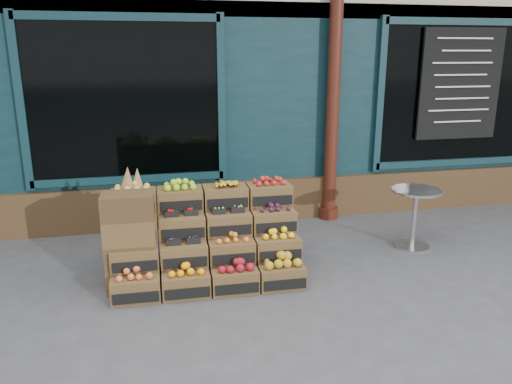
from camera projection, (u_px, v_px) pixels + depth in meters
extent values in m
plane|color=#424244|center=(289.00, 287.00, 5.19)|extent=(60.00, 60.00, 0.00)
cube|color=#0D292E|center=(214.00, 50.00, 9.43)|extent=(12.00, 6.00, 4.80)
cube|color=#0D292E|center=(245.00, 116.00, 6.90)|extent=(12.00, 0.12, 3.00)
cube|color=#46301C|center=(247.00, 201.00, 7.16)|extent=(12.00, 0.18, 0.60)
cube|color=black|center=(125.00, 101.00, 6.43)|extent=(2.40, 0.06, 2.00)
cube|color=black|center=(456.00, 94.00, 7.44)|extent=(2.40, 0.06, 2.00)
cylinder|color=#42180F|center=(333.00, 109.00, 6.94)|extent=(0.18, 0.18, 3.20)
cube|color=black|center=(460.00, 84.00, 7.33)|extent=(1.30, 0.04, 1.60)
cube|color=brown|center=(136.00, 288.00, 4.92)|extent=(0.48, 0.34, 0.24)
cube|color=black|center=(135.00, 298.00, 4.76)|extent=(0.44, 0.03, 0.11)
cube|color=orange|center=(135.00, 273.00, 4.88)|extent=(0.39, 0.26, 0.08)
cube|color=brown|center=(186.00, 283.00, 5.01)|extent=(0.48, 0.34, 0.24)
cube|color=black|center=(187.00, 294.00, 4.85)|extent=(0.44, 0.03, 0.11)
cube|color=#FF9503|center=(185.00, 269.00, 4.97)|extent=(0.39, 0.26, 0.08)
cube|color=brown|center=(234.00, 279.00, 5.10)|extent=(0.48, 0.34, 0.24)
cube|color=black|center=(237.00, 289.00, 4.94)|extent=(0.44, 0.03, 0.11)
cube|color=maroon|center=(234.00, 265.00, 5.06)|extent=(0.39, 0.26, 0.09)
cube|color=brown|center=(281.00, 275.00, 5.19)|extent=(0.48, 0.34, 0.24)
cube|color=black|center=(285.00, 285.00, 5.03)|extent=(0.44, 0.03, 0.11)
cube|color=#B6891E|center=(281.00, 260.00, 5.14)|extent=(0.39, 0.26, 0.11)
cube|color=brown|center=(135.00, 258.00, 5.04)|extent=(0.48, 0.34, 0.24)
cube|color=black|center=(135.00, 267.00, 4.88)|extent=(0.44, 0.03, 0.11)
cube|color=olive|center=(134.00, 243.00, 5.00)|extent=(0.39, 0.26, 0.08)
cube|color=brown|center=(184.00, 254.00, 5.13)|extent=(0.48, 0.34, 0.24)
cube|color=black|center=(185.00, 263.00, 4.98)|extent=(0.44, 0.03, 0.11)
cube|color=navy|center=(183.00, 242.00, 5.10)|extent=(0.39, 0.26, 0.03)
cube|color=brown|center=(231.00, 250.00, 5.23)|extent=(0.48, 0.34, 0.24)
cube|color=black|center=(234.00, 259.00, 5.07)|extent=(0.44, 0.03, 0.11)
cube|color=orange|center=(231.00, 237.00, 5.19)|extent=(0.39, 0.26, 0.06)
cube|color=brown|center=(277.00, 247.00, 5.32)|extent=(0.48, 0.34, 0.24)
cube|color=black|center=(281.00, 255.00, 5.16)|extent=(0.44, 0.03, 0.11)
cube|color=yellow|center=(277.00, 233.00, 5.27)|extent=(0.39, 0.26, 0.08)
cube|color=brown|center=(134.00, 229.00, 5.17)|extent=(0.48, 0.34, 0.24)
cube|color=black|center=(134.00, 237.00, 5.01)|extent=(0.44, 0.03, 0.11)
cube|color=#9F2714|center=(133.00, 214.00, 5.13)|extent=(0.39, 0.26, 0.08)
cube|color=brown|center=(182.00, 226.00, 5.26)|extent=(0.48, 0.34, 0.24)
cube|color=black|center=(183.00, 234.00, 5.10)|extent=(0.44, 0.03, 0.11)
cube|color=#C10906|center=(181.00, 214.00, 5.22)|extent=(0.39, 0.26, 0.03)
cube|color=brown|center=(228.00, 223.00, 5.35)|extent=(0.48, 0.34, 0.24)
cube|color=black|center=(231.00, 231.00, 5.19)|extent=(0.44, 0.03, 0.11)
cube|color=#75A63C|center=(228.00, 211.00, 5.32)|extent=(0.39, 0.26, 0.03)
cube|color=brown|center=(273.00, 220.00, 5.44)|extent=(0.48, 0.34, 0.24)
cube|color=black|center=(276.00, 227.00, 5.28)|extent=(0.44, 0.03, 0.11)
cube|color=#36122C|center=(273.00, 207.00, 5.40)|extent=(0.39, 0.26, 0.06)
cube|color=brown|center=(134.00, 202.00, 5.29)|extent=(0.48, 0.34, 0.24)
cube|color=black|center=(133.00, 209.00, 5.14)|extent=(0.44, 0.03, 0.11)
cube|color=gold|center=(133.00, 187.00, 5.25)|extent=(0.39, 0.26, 0.08)
cube|color=brown|center=(180.00, 199.00, 5.38)|extent=(0.48, 0.34, 0.24)
cube|color=black|center=(181.00, 206.00, 5.23)|extent=(0.44, 0.03, 0.11)
cube|color=#8FBD1F|center=(180.00, 185.00, 5.34)|extent=(0.39, 0.26, 0.08)
cube|color=brown|center=(225.00, 197.00, 5.48)|extent=(0.48, 0.34, 0.24)
cube|color=black|center=(228.00, 203.00, 5.32)|extent=(0.44, 0.03, 0.11)
cube|color=gold|center=(225.00, 183.00, 5.43)|extent=(0.39, 0.26, 0.07)
cube|color=brown|center=(269.00, 194.00, 5.57)|extent=(0.48, 0.34, 0.24)
cube|color=black|center=(272.00, 201.00, 5.41)|extent=(0.44, 0.03, 0.11)
cube|color=#A8211B|center=(269.00, 181.00, 5.53)|extent=(0.39, 0.26, 0.07)
cube|color=#46301C|center=(208.00, 273.00, 5.24)|extent=(1.95, 0.38, 0.24)
cube|color=#46301C|center=(206.00, 255.00, 5.40)|extent=(1.95, 0.38, 0.47)
cube|color=#46301C|center=(204.00, 239.00, 5.56)|extent=(1.95, 0.38, 0.71)
cone|color=olive|center=(127.00, 179.00, 5.21)|extent=(0.16, 0.16, 0.27)
cone|color=olive|center=(137.00, 179.00, 5.28)|extent=(0.15, 0.15, 0.24)
cube|color=brown|center=(133.00, 276.00, 5.15)|extent=(0.52, 0.37, 0.25)
cube|color=#46301C|center=(131.00, 253.00, 5.08)|extent=(0.52, 0.37, 0.25)
cube|color=brown|center=(130.00, 230.00, 5.01)|extent=(0.52, 0.37, 0.25)
cube|color=#46301C|center=(128.00, 206.00, 4.94)|extent=(0.52, 0.37, 0.25)
cylinder|color=#B9BAC0|center=(412.00, 246.00, 6.25)|extent=(0.44, 0.44, 0.03)
cylinder|color=#B9BAC0|center=(414.00, 219.00, 6.16)|extent=(0.06, 0.06, 0.72)
cylinder|color=#B9BAC0|center=(417.00, 191.00, 6.06)|extent=(0.60, 0.60, 0.03)
imported|color=#1E6926|center=(162.00, 156.00, 7.39)|extent=(0.74, 0.60, 1.76)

